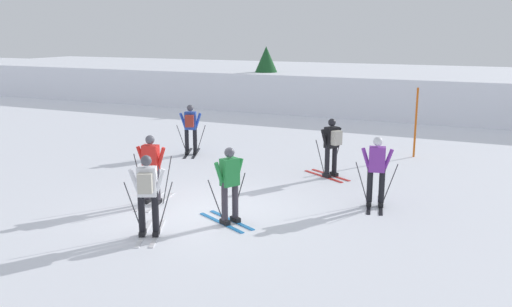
# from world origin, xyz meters

# --- Properties ---
(ground_plane) EXTENTS (120.00, 120.00, 0.00)m
(ground_plane) POSITION_xyz_m (0.00, 0.00, 0.00)
(ground_plane) COLOR white
(far_snow_ridge) EXTENTS (80.00, 7.17, 1.97)m
(far_snow_ridge) POSITION_xyz_m (0.00, 18.40, 0.99)
(far_snow_ridge) COLOR white
(far_snow_ridge) RESTS_ON ground
(skier_blue) EXTENTS (0.97, 1.62, 1.71)m
(skier_blue) POSITION_xyz_m (-3.38, 5.21, 0.95)
(skier_blue) COLOR black
(skier_blue) RESTS_ON ground
(skier_green) EXTENTS (1.59, 1.07, 1.71)m
(skier_green) POSITION_xyz_m (0.95, -0.30, 0.92)
(skier_green) COLOR #237AC6
(skier_green) RESTS_ON ground
(skier_purple) EXTENTS (0.99, 1.64, 1.71)m
(skier_purple) POSITION_xyz_m (3.58, 2.21, 0.92)
(skier_purple) COLOR black
(skier_purple) RESTS_ON ground
(skier_red) EXTENTS (0.99, 1.64, 1.71)m
(skier_red) POSITION_xyz_m (-1.41, 0.16, 0.92)
(skier_red) COLOR silver
(skier_red) RESTS_ON ground
(skier_white) EXTENTS (1.02, 1.60, 1.71)m
(skier_white) POSITION_xyz_m (-0.21, -1.68, 0.96)
(skier_white) COLOR silver
(skier_white) RESTS_ON ground
(skier_black) EXTENTS (1.56, 1.15, 1.71)m
(skier_black) POSITION_xyz_m (1.83, 4.35, 0.96)
(skier_black) COLOR red
(skier_black) RESTS_ON ground
(trail_marker_pole) EXTENTS (0.07, 0.07, 2.32)m
(trail_marker_pole) POSITION_xyz_m (3.59, 8.03, 1.16)
(trail_marker_pole) COLOR #C65614
(trail_marker_pole) RESTS_ON ground
(conifer_far_left) EXTENTS (2.13, 2.13, 3.34)m
(conifer_far_left) POSITION_xyz_m (-5.51, 16.51, 2.11)
(conifer_far_left) COLOR #513823
(conifer_far_left) RESTS_ON ground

